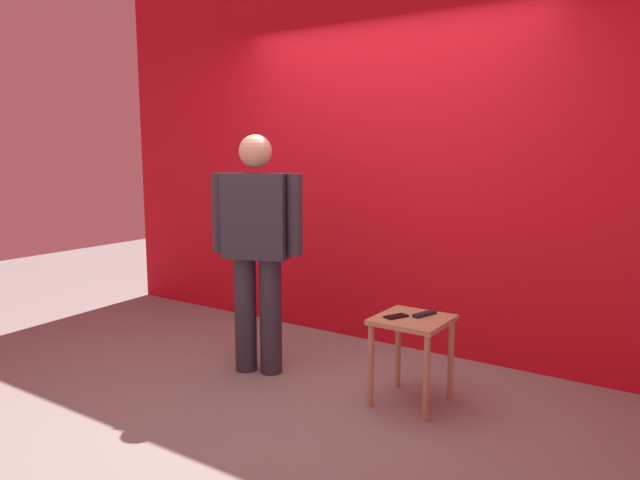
# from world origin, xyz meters

# --- Properties ---
(ground_plane) EXTENTS (12.00, 12.00, 0.00)m
(ground_plane) POSITION_xyz_m (0.00, 0.00, 0.00)
(ground_plane) COLOR gray
(back_wall_red) EXTENTS (5.58, 0.12, 3.07)m
(back_wall_red) POSITION_xyz_m (0.00, 1.39, 1.54)
(back_wall_red) COLOR red
(back_wall_red) RESTS_ON ground_plane
(standing_person) EXTENTS (0.64, 0.35, 1.62)m
(standing_person) POSITION_xyz_m (-0.40, 0.29, 0.91)
(standing_person) COLOR #2D2D38
(standing_person) RESTS_ON ground_plane
(side_table) EXTENTS (0.42, 0.42, 0.54)m
(side_table) POSITION_xyz_m (0.71, 0.41, 0.43)
(side_table) COLOR tan
(side_table) RESTS_ON ground_plane
(cell_phone) EXTENTS (0.12, 0.16, 0.01)m
(cell_phone) POSITION_xyz_m (0.62, 0.36, 0.54)
(cell_phone) COLOR black
(cell_phone) RESTS_ON side_table
(tv_remote) EXTENTS (0.09, 0.18, 0.02)m
(tv_remote) POSITION_xyz_m (0.75, 0.48, 0.55)
(tv_remote) COLOR black
(tv_remote) RESTS_ON side_table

